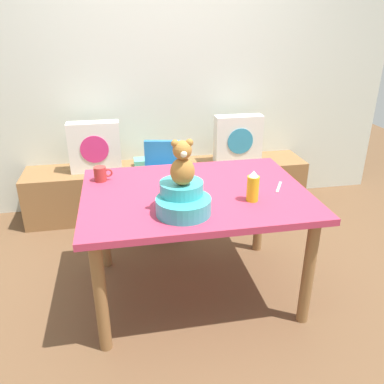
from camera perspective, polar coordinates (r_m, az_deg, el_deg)
name	(u,v)px	position (r m, az deg, el deg)	size (l,w,h in m)	color
ground_plane	(195,289)	(2.77, 0.40, -14.00)	(8.00, 8.00, 0.00)	brown
back_wall	(162,68)	(3.71, -4.34, 17.66)	(4.40, 0.10, 2.60)	silver
window_bench	(169,188)	(3.73, -3.34, 0.63)	(2.60, 0.44, 0.46)	olive
pillow_floral_left	(95,147)	(3.53, -14.02, 6.41)	(0.44, 0.15, 0.44)	white
pillow_floral_right	(238,139)	(3.69, 6.74, 7.69)	(0.44, 0.15, 0.44)	white
book_stack	(145,163)	(3.61, -6.88, 4.28)	(0.20, 0.14, 0.08)	#5CBFA6
dining_table	(195,205)	(2.43, 0.44, -1.88)	(1.37, 1.01, 0.74)	#B73351
highchair	(162,177)	(3.20, -4.39, 2.22)	(0.38, 0.49, 0.79)	#2672B2
infant_seat_teal	(183,200)	(2.10, -1.36, -1.15)	(0.30, 0.33, 0.16)	teal
teddy_bear	(182,164)	(2.03, -1.41, 4.14)	(0.13, 0.12, 0.25)	#AD7433
ketchup_bottle	(253,187)	(2.26, 8.89, 0.78)	(0.07, 0.07, 0.18)	gold
coffee_mug	(101,174)	(2.59, -13.21, 2.60)	(0.12, 0.08, 0.09)	#9E332D
dinner_plate_near	(184,185)	(2.45, -1.12, 0.96)	(0.20, 0.20, 0.01)	white
table_fork	(279,187)	(2.50, 12.59, 0.73)	(0.02, 0.17, 0.01)	silver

